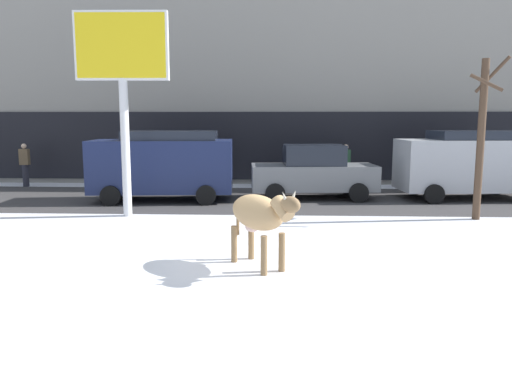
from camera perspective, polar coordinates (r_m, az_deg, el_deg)
ground_plane at (r=9.66m, az=-1.10°, el=-7.89°), size 120.00×120.00×0.00m
road_strip at (r=16.90m, az=0.48°, el=-0.85°), size 60.00×5.60×0.01m
building_facade at (r=24.06m, az=1.13°, el=17.38°), size 44.00×6.10×13.00m
cow_tan at (r=9.02m, az=0.40°, el=-2.58°), size 1.47×1.76×1.54m
billboard at (r=14.35m, az=-15.09°, el=14.51°), size 2.53×0.29×5.56m
car_navy_van at (r=16.79m, az=-10.58°, el=3.21°), size 4.73×2.38×2.32m
car_grey_sedan at (r=17.12m, az=6.58°, el=2.27°), size 4.32×2.22×1.84m
car_silver_van at (r=18.33m, az=23.20°, el=3.10°), size 4.73×2.38×2.32m
pedestrian_near_billboard at (r=19.70m, az=5.62°, el=2.99°), size 0.36×0.24×1.73m
pedestrian_by_cars at (r=19.85m, az=10.20°, el=2.94°), size 0.36×0.24×1.73m
pedestrian_far_left at (r=22.15m, az=-24.93°, el=2.85°), size 0.36×0.24×1.73m
bare_tree_far_back at (r=14.61m, az=24.41°, el=5.96°), size 1.16×1.18×4.34m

